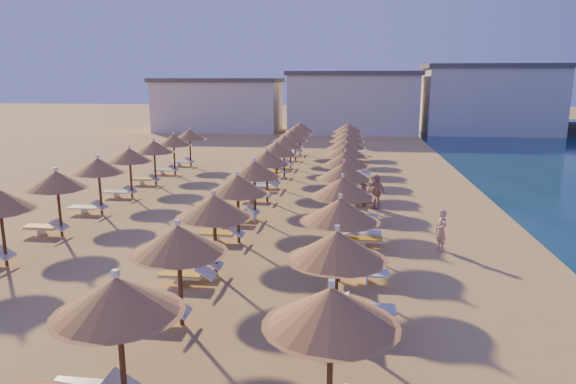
# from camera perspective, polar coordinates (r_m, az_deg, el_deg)

# --- Properties ---
(ground) EXTENTS (220.00, 220.00, 0.00)m
(ground) POSITION_cam_1_polar(r_m,az_deg,el_deg) (20.19, -0.11, -6.08)
(ground) COLOR tan
(ground) RESTS_ON ground
(hotel_blocks) EXTENTS (48.32, 9.21, 8.10)m
(hotel_blocks) POSITION_cam_1_polar(r_m,az_deg,el_deg) (63.58, 8.11, 9.89)
(hotel_blocks) COLOR silver
(hotel_blocks) RESTS_ON ground
(parasol_row_east) EXTENTS (2.56, 41.44, 2.90)m
(parasol_row_east) POSITION_cam_1_polar(r_m,az_deg,el_deg) (24.90, 6.28, 2.93)
(parasol_row_east) COLOR brown
(parasol_row_east) RESTS_ON ground
(parasol_row_west) EXTENTS (2.56, 41.44, 2.90)m
(parasol_row_west) POSITION_cam_1_polar(r_m,az_deg,el_deg) (25.28, -3.01, 3.13)
(parasol_row_west) COLOR brown
(parasol_row_west) RESTS_ON ground
(parasol_row_inland) EXTENTS (2.56, 27.30, 2.90)m
(parasol_row_inland) POSITION_cam_1_polar(r_m,az_deg,el_deg) (27.60, -18.68, 3.28)
(parasol_row_inland) COLOR brown
(parasol_row_inland) RESTS_ON ground
(loungers) EXTENTS (14.84, 39.54, 0.66)m
(loungers) POSITION_cam_1_polar(r_m,az_deg,el_deg) (25.43, -2.72, -1.38)
(loungers) COLOR white
(loungers) RESTS_ON ground
(beachgoer_a) EXTENTS (0.56, 0.68, 1.59)m
(beachgoer_a) POSITION_cam_1_polar(r_m,az_deg,el_deg) (20.38, 16.64, -4.10)
(beachgoer_a) COLOR tan
(beachgoer_a) RESTS_ON ground
(beachgoer_b) EXTENTS (0.61, 0.77, 1.54)m
(beachgoer_b) POSITION_cam_1_polar(r_m,az_deg,el_deg) (26.54, 8.21, 0.04)
(beachgoer_b) COLOR tan
(beachgoer_b) RESTS_ON ground
(beachgoer_c) EXTENTS (1.05, 0.98, 1.74)m
(beachgoer_c) POSITION_cam_1_polar(r_m,az_deg,el_deg) (26.19, 9.78, 0.04)
(beachgoer_c) COLOR tan
(beachgoer_c) RESTS_ON ground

